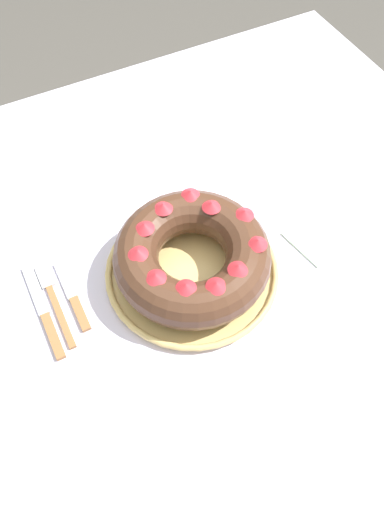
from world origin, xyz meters
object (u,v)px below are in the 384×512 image
object	(u,v)px
serving_dish	(192,271)
fork	(53,298)
bundt_cake	(192,256)
cake_knife	(74,300)
napkin	(325,232)
serving_knife	(46,316)

from	to	relation	value
serving_dish	fork	size ratio (longest dim) A/B	1.73
bundt_cake	cake_knife	bearing A→B (deg)	168.45
fork	cake_knife	xyz separation A→B (m)	(0.03, -0.02, -0.00)
napkin	bundt_cake	bearing A→B (deg)	173.15
serving_dish	bundt_cake	xyz separation A→B (m)	(0.00, 0.00, 0.05)
serving_dish	serving_knife	bearing A→B (deg)	172.40
bundt_cake	serving_knife	distance (m)	0.28
serving_dish	bundt_cake	bearing A→B (deg)	6.73
serving_dish	bundt_cake	distance (m)	0.05
cake_knife	serving_knife	bearing A→B (deg)	-171.58
bundt_cake	napkin	distance (m)	0.28
serving_knife	napkin	size ratio (longest dim) A/B	1.43
bundt_cake	napkin	size ratio (longest dim) A/B	1.96
serving_knife	cake_knife	size ratio (longest dim) A/B	1.29
serving_dish	fork	world-z (taller)	serving_dish
bundt_cake	fork	bearing A→B (deg)	165.34
serving_dish	napkin	xyz separation A→B (m)	(0.28, -0.03, -0.01)
serving_knife	napkin	xyz separation A→B (m)	(0.55, -0.07, -0.00)
serving_dish	napkin	world-z (taller)	serving_dish
fork	serving_knife	size ratio (longest dim) A/B	0.90
cake_knife	napkin	world-z (taller)	cake_knife
serving_dish	fork	bearing A→B (deg)	165.33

